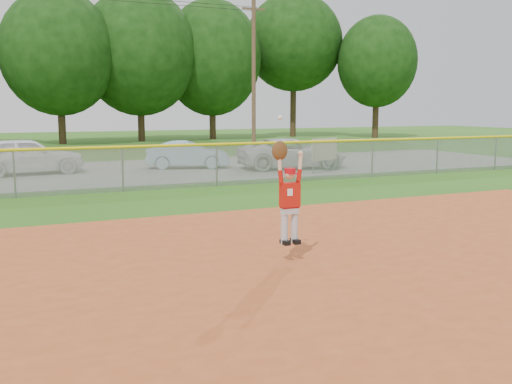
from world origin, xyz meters
The scene contains 11 objects.
ground centered at (0.00, 0.00, 0.00)m, with size 120.00×120.00×0.00m, color #295B14.
clay_infield centered at (0.00, -3.00, 0.02)m, with size 24.00×16.00×0.04m, color #A5451D.
parking_strip centered at (0.00, 16.00, 0.01)m, with size 44.00×10.00×0.03m, color slate.
car_white_a centered at (-2.76, 16.40, 0.81)m, with size 1.83×4.56×1.55m, color white.
car_blue centered at (4.12, 16.09, 0.65)m, with size 1.32×3.77×1.24m, color #8BB8D0.
car_white_b centered at (8.44, 14.03, 0.72)m, with size 2.29×4.96×1.38m, color silver.
sponsor_sign centered at (8.92, 11.95, 0.99)m, with size 1.58×0.67×1.49m.
outfield_fence centered at (0.00, 10.00, 0.88)m, with size 40.06×0.10×1.55m.
power_lines centered at (1.00, 22.00, 4.68)m, with size 19.40×0.24×9.00m.
tree_line centered at (0.96, 37.90, 7.53)m, with size 62.37×13.00×14.43m.
ballplayer centered at (1.04, -0.14, 1.28)m, with size 0.61×0.26×2.30m.
Camera 1 is at (-3.53, -9.10, 2.80)m, focal length 40.00 mm.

